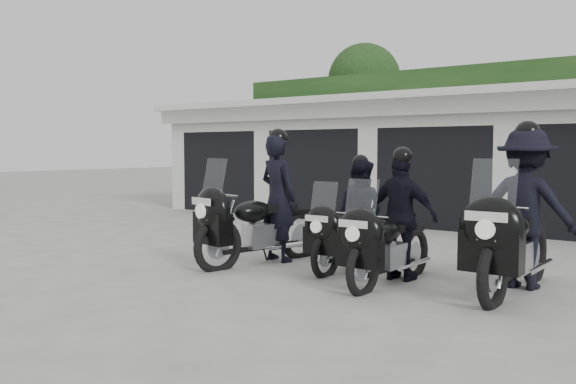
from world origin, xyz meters
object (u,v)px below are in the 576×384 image
Objects in this scene: police_bike_a at (262,208)px; police_bike_c at (395,224)px; police_bike_b at (354,219)px; police_bike_d at (521,216)px.

police_bike_a reaches higher than police_bike_c.
police_bike_c reaches higher than police_bike_b.
police_bike_d is (2.35, -0.04, 0.19)m from police_bike_b.
police_bike_c is 1.51m from police_bike_d.
police_bike_b is 2.36m from police_bike_d.
police_bike_b is (1.29, 0.53, -0.12)m from police_bike_a.
police_bike_b is at bearing 151.42° from police_bike_c.
police_bike_d is (3.64, 0.49, 0.08)m from police_bike_a.
police_bike_b is 1.06m from police_bike_c.
police_bike_b is at bearing 34.01° from police_bike_a.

